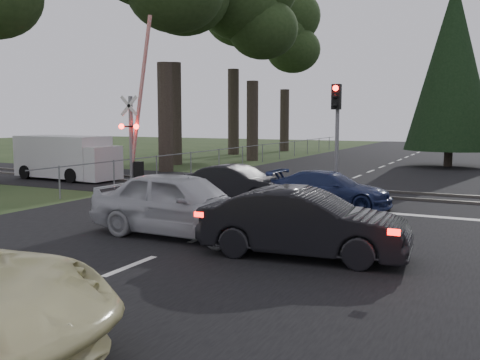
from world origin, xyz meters
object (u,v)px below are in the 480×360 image
Objects in this scene: blue_sedan at (330,189)px; white_van at (69,158)px; dark_hatchback at (304,223)px; silver_car at (181,204)px; traffic_signal_center at (336,121)px; dark_car_far at (237,183)px; crossing_signal at (135,138)px.

white_van is (-13.33, 2.16, 0.46)m from blue_sedan.
silver_car is (-3.37, 0.55, 0.09)m from dark_hatchback.
silver_car is (-1.58, -7.91, -2.01)m from traffic_signal_center.
blue_sedan is at bearing 6.73° from dark_hatchback.
dark_hatchback is at bearing -78.03° from traffic_signal_center.
dark_car_far is at bearing 93.44° from blue_sedan.
blue_sedan is at bearing -7.98° from crossing_signal.
dark_car_far is 10.28m from white_van.
traffic_signal_center is 0.95× the size of dark_hatchback.
blue_sedan is at bearing -84.28° from dark_car_far.
crossing_signal is 1.74× the size of blue_sedan.
traffic_signal_center is 8.90m from dark_hatchback.
white_van is (-14.69, 8.51, 0.33)m from dark_hatchback.
crossing_signal is at bearing 80.15° from dark_car_far.
traffic_signal_center is at bearing 3.22° from white_van.
traffic_signal_center reaches higher than white_van.
blue_sedan is at bearing -5.77° from white_van.
traffic_signal_center is at bearing 13.34° from blue_sedan.
dark_car_far is at bearing 15.05° from silver_car.
blue_sedan is 0.75× the size of white_van.
dark_hatchback is 0.80× the size of white_van.
traffic_signal_center reaches higher than silver_car.
silver_car is at bearing 75.33° from dark_hatchback.
dark_car_far is at bearing -142.41° from traffic_signal_center.
dark_hatchback is at bearing -139.28° from dark_car_far.
dark_car_far is (-1.30, 5.70, -0.18)m from silver_car.
traffic_signal_center reaches higher than dark_hatchback.
blue_sedan is 13.51m from white_van.
silver_car is 13.84m from white_van.
traffic_signal_center reaches higher than dark_car_far.
crossing_signal reaches higher than white_van.
crossing_signal is at bearing -8.06° from white_van.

